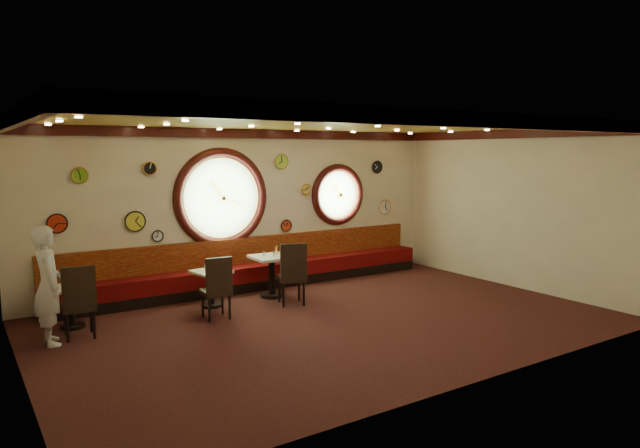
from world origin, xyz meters
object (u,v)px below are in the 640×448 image
(chair_c, at_px, (292,270))
(waiter, at_px, (48,285))
(condiment_c_salt, at_px, (264,254))
(condiment_c_bottle, at_px, (277,250))
(condiment_b_salt, at_px, (205,268))
(chair_b, at_px, (217,284))
(condiment_b_bottle, at_px, (214,265))
(condiment_c_pepper, at_px, (274,254))
(table_c, at_px, (272,271))
(condiment_a_pepper, at_px, (71,284))
(table_a, at_px, (72,302))
(table_b, at_px, (211,284))
(chair_a, at_px, (79,297))
(condiment_b_pepper, at_px, (213,268))
(condiment_a_salt, at_px, (64,284))
(condiment_a_bottle, at_px, (75,281))

(chair_c, bearing_deg, waiter, -163.36)
(condiment_c_salt, bearing_deg, condiment_c_bottle, 6.89)
(condiment_b_salt, height_order, condiment_c_bottle, condiment_c_bottle)
(chair_b, bearing_deg, condiment_b_salt, 85.74)
(condiment_c_bottle, bearing_deg, condiment_b_bottle, -177.43)
(condiment_c_pepper, height_order, waiter, waiter)
(table_c, distance_m, chair_b, 1.68)
(condiment_c_salt, relative_size, condiment_a_pepper, 0.93)
(condiment_b_salt, relative_size, condiment_c_salt, 1.24)
(table_a, height_order, condiment_a_pepper, condiment_a_pepper)
(table_b, relative_size, condiment_c_bottle, 4.03)
(chair_a, relative_size, condiment_b_salt, 6.03)
(condiment_a_pepper, relative_size, condiment_b_pepper, 1.10)
(condiment_c_salt, xyz_separation_m, condiment_b_bottle, (-1.02, -0.02, -0.10))
(chair_a, distance_m, condiment_a_salt, 0.68)
(table_a, xyz_separation_m, condiment_c_salt, (3.41, 0.05, 0.42))
(chair_a, distance_m, condiment_b_bottle, 2.49)
(chair_c, height_order, condiment_b_bottle, chair_c)
(table_c, relative_size, waiter, 0.46)
(condiment_a_salt, height_order, condiment_b_pepper, condiment_a_salt)
(table_a, height_order, condiment_c_salt, condiment_c_salt)
(table_b, height_order, chair_b, chair_b)
(condiment_a_pepper, distance_m, waiter, 0.74)
(chair_c, distance_m, waiter, 3.97)
(condiment_b_bottle, bearing_deg, table_c, -1.79)
(condiment_c_salt, distance_m, condiment_c_pepper, 0.19)
(condiment_c_bottle, bearing_deg, condiment_a_salt, -179.09)
(condiment_c_salt, height_order, waiter, waiter)
(condiment_c_salt, distance_m, condiment_c_bottle, 0.30)
(table_c, xyz_separation_m, condiment_b_pepper, (-1.21, -0.05, 0.20))
(chair_b, height_order, condiment_a_bottle, chair_b)
(chair_b, xyz_separation_m, waiter, (-2.49, 0.20, 0.26))
(condiment_a_salt, distance_m, condiment_a_bottle, 0.18)
(chair_b, xyz_separation_m, chair_c, (1.48, 0.08, 0.05))
(table_b, xyz_separation_m, condiment_b_salt, (-0.10, 0.02, 0.30))
(table_b, distance_m, condiment_c_pepper, 1.32)
(chair_a, relative_size, condiment_a_salt, 6.23)
(table_a, xyz_separation_m, chair_a, (-0.00, -0.65, 0.22))
(condiment_c_pepper, xyz_separation_m, waiter, (-3.96, -0.56, 0.02))
(condiment_b_salt, bearing_deg, condiment_b_bottle, 10.28)
(chair_a, distance_m, condiment_b_salt, 2.31)
(condiment_b_salt, bearing_deg, condiment_c_pepper, -2.92)
(condiment_a_bottle, xyz_separation_m, waiter, (-0.48, -0.68, 0.13))
(condiment_a_salt, relative_size, waiter, 0.06)
(table_b, bearing_deg, chair_c, -30.04)
(table_c, xyz_separation_m, chair_b, (-1.46, -0.82, 0.10))
(condiment_a_salt, xyz_separation_m, condiment_c_bottle, (3.81, 0.06, 0.16))
(condiment_c_pepper, bearing_deg, waiter, -171.95)
(condiment_a_salt, xyz_separation_m, condiment_c_pepper, (3.66, -0.10, 0.13))
(table_c, xyz_separation_m, condiment_c_pepper, (0.01, -0.06, 0.34))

